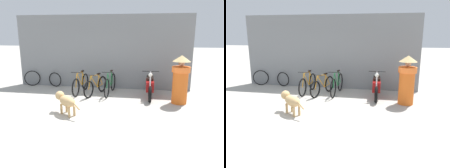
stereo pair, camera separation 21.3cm
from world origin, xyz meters
The scene contains 10 objects.
ground_plane centered at (0.00, 0.00, 0.00)m, with size 60.00×60.00×0.00m, color #ADA89E.
shop_wall_back centered at (0.00, 3.17, 1.52)m, with size 7.37×0.20×3.04m.
bicycle_0 centered at (-0.60, 2.09, 0.37)m, with size 0.46×1.72×0.90m.
bicycle_1 centered at (0.03, 1.98, 0.34)m, with size 0.61×1.57×0.83m.
bicycle_2 centered at (0.55, 2.15, 0.38)m, with size 0.46×1.78×0.93m.
motorcycle centered at (2.05, 2.04, 0.41)m, with size 0.58×1.93×1.04m.
stray_dog centered at (-0.36, -0.14, 0.41)m, with size 1.00×0.81×0.63m.
person_in_robes centered at (3.03, 1.44, 0.84)m, with size 0.76×0.76×1.62m.
spare_tire_left centered at (-2.04, 2.92, 0.32)m, with size 0.63×0.17×0.63m.
spare_tire_right centered at (-3.10, 2.92, 0.34)m, with size 0.65×0.28×0.68m.
Camera 1 is at (1.97, -5.88, 2.34)m, focal length 35.00 mm.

